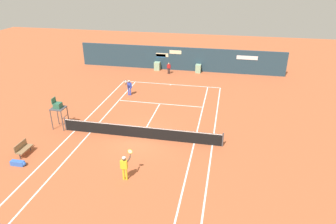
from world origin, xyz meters
The scene contains 11 objects.
ground_plane centered at (0.00, 0.58, 0.00)m, with size 80.00×80.00×0.01m.
tennis_net centered at (0.00, 0.00, 0.51)m, with size 12.10×0.10×1.07m.
sponsor_back_wall centered at (-0.01, 16.97, 1.37)m, with size 25.00×1.02×2.82m.
umpire_chair centered at (-6.60, 0.31, 1.70)m, with size 1.00×1.00×2.51m.
player_bench centered at (-7.08, -3.71, 0.51)m, with size 0.54×1.27×0.88m.
equipment_bag centered at (-6.61, -4.93, 0.16)m, with size 1.02×0.32×0.32m.
player_on_baseline centered at (-3.41, 7.83, 0.92)m, with size 0.56×0.68×1.77m.
player_near_side centered at (0.50, -4.90, 0.95)m, with size 0.62×0.67×1.81m.
ball_kid_centre_post centered at (-0.95, 15.26, 0.77)m, with size 0.45×0.19×1.34m.
tennis_ball_mid_court centered at (-3.24, 6.84, 0.03)m, with size 0.07×0.07×0.07m, color #CCE033.
tennis_ball_near_service_line centered at (-3.86, 9.56, 0.03)m, with size 0.07×0.07×0.07m, color #CCE033.
Camera 1 is at (5.92, -18.79, 11.39)m, focal length 32.55 mm.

